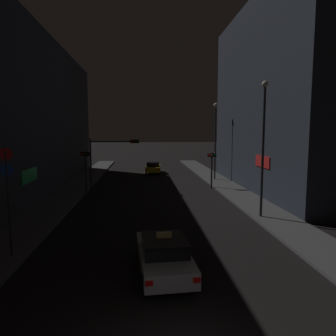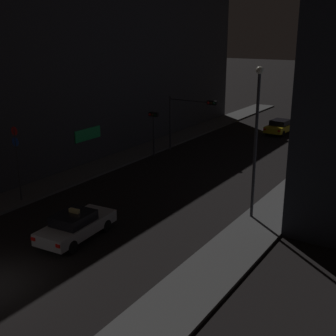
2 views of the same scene
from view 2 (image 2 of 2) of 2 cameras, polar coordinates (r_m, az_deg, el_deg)
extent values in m
cube|color=#4C4C4C|center=(41.36, -0.71, 3.13)|extent=(2.68, 52.05, 0.16)
cube|color=#4C4C4C|center=(35.87, 18.80, 0.01)|extent=(2.68, 52.05, 0.16)
cube|color=#333338|center=(41.80, -7.28, 12.37)|extent=(6.47, 34.96, 13.43)
cube|color=#26CC66|center=(35.08, -10.14, 4.25)|extent=(0.08, 2.80, 0.90)
cube|color=red|center=(28.96, 18.78, 2.10)|extent=(0.08, 2.80, 0.90)
cube|color=#B7B7BC|center=(23.15, -11.51, -7.32)|extent=(2.10, 4.51, 0.60)
cube|color=black|center=(22.79, -11.91, -6.24)|extent=(1.72, 2.08, 0.50)
cube|color=red|center=(22.12, -16.74, -8.64)|extent=(0.24, 0.08, 0.16)
cube|color=red|center=(21.16, -13.81, -9.61)|extent=(0.24, 0.08, 0.16)
cylinder|color=black|center=(24.69, -10.89, -6.45)|extent=(0.26, 0.65, 0.64)
cylinder|color=black|center=(23.78, -7.86, -7.24)|extent=(0.26, 0.65, 0.64)
cylinder|color=black|center=(22.86, -15.23, -8.75)|extent=(0.26, 0.65, 0.64)
cylinder|color=black|center=(21.87, -12.13, -9.74)|extent=(0.26, 0.65, 0.64)
cube|color=#F4E08C|center=(22.72, -11.81, -5.34)|extent=(0.57, 0.22, 0.20)
cube|color=yellow|center=(47.14, 14.10, 5.03)|extent=(2.08, 4.51, 0.60)
cube|color=black|center=(46.85, 14.06, 5.64)|extent=(1.71, 2.08, 0.50)
cube|color=red|center=(45.40, 12.16, 4.84)|extent=(0.24, 0.08, 0.16)
cube|color=red|center=(44.83, 13.90, 4.57)|extent=(0.24, 0.08, 0.16)
cylinder|color=black|center=(48.73, 13.83, 5.07)|extent=(0.26, 0.65, 0.64)
cylinder|color=black|center=(48.17, 15.58, 4.80)|extent=(0.26, 0.65, 0.64)
cylinder|color=black|center=(46.27, 12.51, 4.54)|extent=(0.26, 0.65, 0.64)
cylinder|color=black|center=(45.67, 14.34, 4.25)|extent=(0.26, 0.65, 0.64)
cylinder|color=#2D2D33|center=(39.05, 0.29, 5.71)|extent=(0.16, 0.16, 4.70)
cylinder|color=#2D2D33|center=(37.68, 2.88, 8.52)|extent=(3.98, 0.10, 0.10)
cube|color=black|center=(36.75, 5.61, 8.24)|extent=(0.80, 0.28, 0.32)
sphere|color=red|center=(36.71, 5.14, 8.24)|extent=(0.20, 0.20, 0.20)
sphere|color=#3F2D0C|center=(36.59, 5.48, 8.20)|extent=(0.20, 0.20, 0.20)
sphere|color=#0C3319|center=(36.48, 5.83, 8.17)|extent=(0.20, 0.20, 0.20)
cylinder|color=#2D2D33|center=(37.06, -1.82, 4.33)|extent=(0.16, 0.16, 3.75)
cube|color=black|center=(36.73, -1.85, 6.81)|extent=(0.80, 0.28, 0.32)
sphere|color=red|center=(36.73, -2.32, 6.80)|extent=(0.20, 0.20, 0.20)
sphere|color=#3F2D0C|center=(36.59, -2.00, 6.77)|extent=(0.20, 0.20, 0.20)
sphere|color=#0C3319|center=(36.46, -1.68, 6.73)|extent=(0.20, 0.20, 0.20)
cylinder|color=#2D2D33|center=(34.77, 16.06, 2.51)|extent=(0.16, 0.16, 3.40)
cube|color=black|center=(34.45, 16.25, 4.84)|extent=(0.80, 0.28, 0.32)
sphere|color=red|center=(34.36, 15.77, 4.85)|extent=(0.20, 0.20, 0.20)
sphere|color=#3F2D0C|center=(34.29, 16.17, 4.79)|extent=(0.20, 0.20, 0.20)
sphere|color=#0C3319|center=(34.22, 16.57, 4.74)|extent=(0.20, 0.20, 0.20)
cylinder|color=#2D2D33|center=(28.14, -18.50, 0.36)|extent=(0.10, 0.10, 4.44)
cylinder|color=red|center=(27.64, -18.93, 4.46)|extent=(0.52, 0.03, 0.52)
cylinder|color=blue|center=(27.78, -18.80, 3.16)|extent=(0.55, 0.03, 0.55)
cylinder|color=#2D2D33|center=(24.29, 11.01, 2.45)|extent=(0.16, 0.16, 7.77)
sphere|color=#EAE5C6|center=(23.62, 11.57, 12.07)|extent=(0.39, 0.39, 0.39)
cylinder|color=#2D2D33|center=(38.50, 20.43, 7.00)|extent=(0.16, 0.16, 7.72)
camera|label=1|loc=(16.73, -43.11, -3.95)|focal=33.91mm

